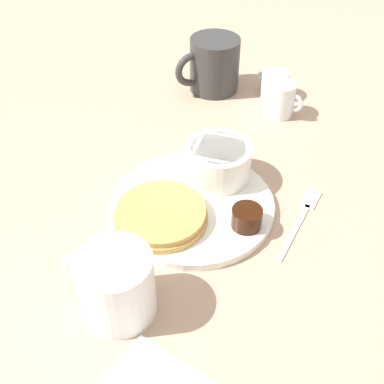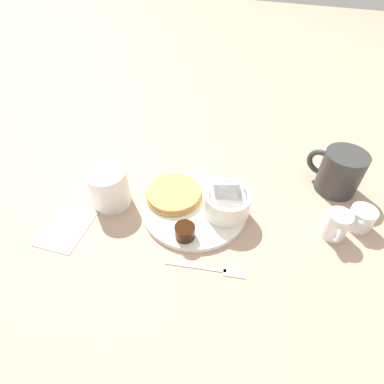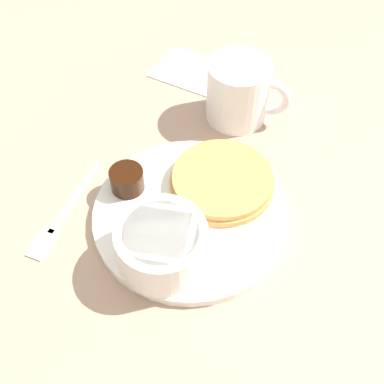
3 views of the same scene
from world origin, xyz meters
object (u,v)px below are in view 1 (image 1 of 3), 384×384
object	(u,v)px
fork	(303,214)
second_mug	(213,65)
plate	(192,205)
creamer_pitcher_near	(281,99)
creamer_pitcher_far	(275,84)
coffee_mug	(115,285)
bowl	(218,160)

from	to	relation	value
fork	second_mug	xyz separation A→B (m)	(-0.31, 0.20, 0.05)
plate	second_mug	bearing A→B (deg)	122.73
creamer_pitcher_near	creamer_pitcher_far	size ratio (longest dim) A/B	0.98
fork	second_mug	size ratio (longest dim) A/B	1.22
fork	second_mug	bearing A→B (deg)	147.82
second_mug	creamer_pitcher_far	bearing A→B (deg)	26.08
creamer_pitcher_near	creamer_pitcher_far	distance (m)	0.07
coffee_mug	fork	world-z (taller)	coffee_mug
plate	bowl	xyz separation A→B (m)	(-0.01, 0.07, 0.03)
bowl	creamer_pitcher_far	size ratio (longest dim) A/B	1.33
creamer_pitcher_far	fork	xyz separation A→B (m)	(0.21, -0.25, -0.02)
bowl	coffee_mug	bearing A→B (deg)	-79.17
plate	second_mug	world-z (taller)	second_mug
bowl	creamer_pitcher_far	bearing A→B (deg)	104.33
bowl	creamer_pitcher_near	xyz separation A→B (m)	(-0.02, 0.22, -0.01)
coffee_mug	creamer_pitcher_near	size ratio (longest dim) A/B	1.61
creamer_pitcher_near	creamer_pitcher_far	bearing A→B (deg)	131.94
coffee_mug	fork	bearing A→B (deg)	71.83
creamer_pitcher_far	fork	size ratio (longest dim) A/B	0.48
second_mug	plate	bearing A→B (deg)	-57.27
coffee_mug	creamer_pitcher_near	bearing A→B (deg)	98.81
plate	creamer_pitcher_far	bearing A→B (deg)	102.84
plate	fork	xyz separation A→B (m)	(0.13, 0.09, -0.00)
creamer_pitcher_far	second_mug	world-z (taller)	second_mug
bowl	creamer_pitcher_near	world-z (taller)	bowl
bowl	creamer_pitcher_near	size ratio (longest dim) A/B	1.36
fork	coffee_mug	bearing A→B (deg)	-108.17
creamer_pitcher_far	second_mug	xyz separation A→B (m)	(-0.11, -0.05, 0.03)
creamer_pitcher_far	second_mug	distance (m)	0.12
plate	coffee_mug	size ratio (longest dim) A/B	2.01
plate	fork	distance (m)	0.16
creamer_pitcher_far	plate	bearing A→B (deg)	-77.16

